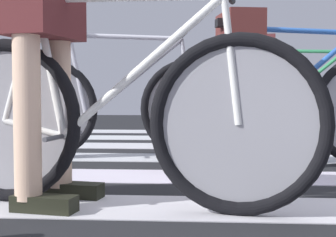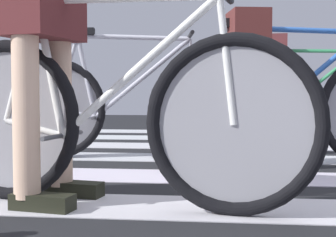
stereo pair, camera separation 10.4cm
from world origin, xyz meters
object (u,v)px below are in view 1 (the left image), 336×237
bicycle_1_of_4 (114,116)px  bicycle_2_of_4 (287,107)px  cyclist_1_of_4 (44,55)px  bicycle_4_of_4 (295,101)px  cyclist_2_of_4 (240,68)px  bicycle_3_of_4 (119,105)px  cyclist_4_of_4 (263,73)px

bicycle_1_of_4 → bicycle_2_of_4: 1.50m
cyclist_1_of_4 → bicycle_4_of_4: (1.58, 2.90, -0.26)m
bicycle_1_of_4 → bicycle_4_of_4: (1.27, 2.96, 0.00)m
bicycle_2_of_4 → cyclist_2_of_4: size_ratio=1.76×
bicycle_1_of_4 → bicycle_3_of_4: size_ratio=0.99×
bicycle_1_of_4 → cyclist_4_of_4: cyclist_4_of_4 is taller
bicycle_1_of_4 → bicycle_4_of_4: size_ratio=0.99×
bicycle_1_of_4 → cyclist_2_of_4: 1.31m
cyclist_1_of_4 → bicycle_2_of_4: bearing=53.8°
cyclist_2_of_4 → bicycle_3_of_4: (-0.84, 0.37, -0.25)m
bicycle_1_of_4 → cyclist_2_of_4: size_ratio=1.76×
bicycle_1_of_4 → bicycle_4_of_4: same height
cyclist_4_of_4 → bicycle_4_of_4: bearing=-0.0°
cyclist_2_of_4 → cyclist_4_of_4: size_ratio=0.95×
bicycle_4_of_4 → cyclist_2_of_4: bearing=-104.6°
bicycle_4_of_4 → cyclist_4_of_4: cyclist_4_of_4 is taller
bicycle_3_of_4 → cyclist_4_of_4: bearing=42.7°
bicycle_4_of_4 → cyclist_4_of_4: size_ratio=1.69×
cyclist_1_of_4 → cyclist_2_of_4: bearing=60.6°
bicycle_4_of_4 → bicycle_2_of_4: bearing=-96.1°
bicycle_1_of_4 → cyclist_2_of_4: bearing=72.7°
bicycle_4_of_4 → cyclist_4_of_4: bearing=180.0°
bicycle_2_of_4 → bicycle_3_of_4: size_ratio=0.99×
cyclist_1_of_4 → bicycle_3_of_4: 1.48m
cyclist_4_of_4 → bicycle_3_of_4: bearing=-123.4°
cyclist_1_of_4 → bicycle_2_of_4: cyclist_1_of_4 is taller
bicycle_1_of_4 → cyclist_1_of_4: 0.40m
bicycle_1_of_4 → cyclist_4_of_4: (0.96, 2.99, 0.28)m
bicycle_1_of_4 → bicycle_3_of_4: bearing=109.2°
bicycle_1_of_4 → bicycle_2_of_4: (0.91, 1.20, 0.00)m
bicycle_3_of_4 → cyclist_4_of_4: size_ratio=1.69×
cyclist_1_of_4 → cyclist_2_of_4: cyclist_1_of_4 is taller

